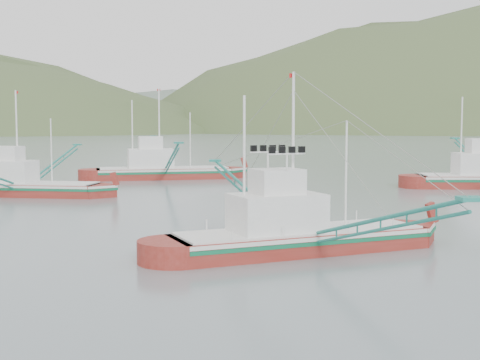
{
  "coord_description": "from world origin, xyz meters",
  "views": [
    {
      "loc": [
        -1.15,
        -30.32,
        6.39
      ],
      "look_at": [
        0.0,
        6.0,
        3.2
      ],
      "focal_mm": 50.0,
      "sensor_mm": 36.0,
      "label": 1
    }
  ],
  "objects": [
    {
      "name": "ground",
      "position": [
        0.0,
        0.0,
        0.0
      ],
      "size": [
        1200.0,
        1200.0,
        0.0
      ],
      "primitive_type": "plane",
      "color": "slate",
      "rests_on": "ground"
    },
    {
      "name": "main_boat",
      "position": [
        2.73,
        1.94,
        1.9
      ],
      "size": [
        13.25,
        22.43,
        9.45
      ],
      "rotation": [
        0.0,
        0.0,
        0.37
      ],
      "color": "maroon",
      "rests_on": "ground"
    },
    {
      "name": "bg_boat_far",
      "position": [
        -7.45,
        44.25,
        1.84
      ],
      "size": [
        15.28,
        26.57,
        10.86
      ],
      "rotation": [
        0.0,
        0.0,
        0.18
      ],
      "color": "maroon",
      "rests_on": "ground"
    },
    {
      "name": "bg_boat_left",
      "position": [
        -18.22,
        27.64,
        1.66
      ],
      "size": [
        13.74,
        23.89,
        9.76
      ],
      "rotation": [
        0.0,
        0.0,
        -0.19
      ],
      "color": "maroon",
      "rests_on": "ground"
    },
    {
      "name": "ridge_distant",
      "position": [
        30.0,
        560.0,
        0.0
      ],
      "size": [
        960.0,
        400.0,
        240.0
      ],
      "primitive_type": "ellipsoid",
      "color": "slate",
      "rests_on": "ground"
    }
  ]
}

